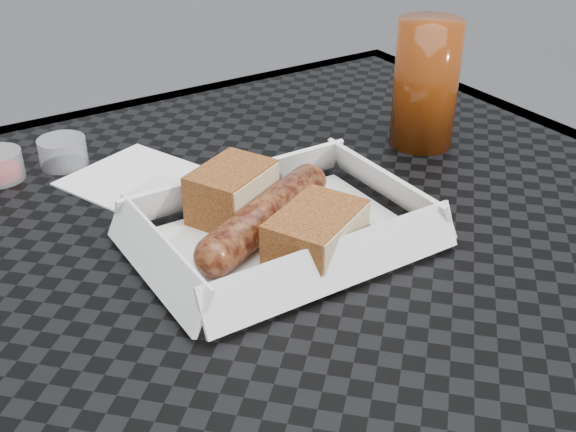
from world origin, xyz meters
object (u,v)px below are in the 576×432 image
object	(u,v)px
food_tray	(282,239)
patio_table	(306,300)
bratwurst	(266,216)
drink_glass	(426,84)

from	to	relation	value
food_tray	patio_table	bearing A→B (deg)	-0.78
bratwurst	drink_glass	world-z (taller)	drink_glass
food_tray	drink_glass	xyz separation A→B (m)	(0.24, 0.09, 0.07)
patio_table	drink_glass	bearing A→B (deg)	23.35
drink_glass	patio_table	bearing A→B (deg)	-156.65
bratwurst	drink_glass	xyz separation A→B (m)	(0.25, 0.08, 0.05)
patio_table	bratwurst	xyz separation A→B (m)	(-0.03, 0.01, 0.10)
bratwurst	drink_glass	distance (m)	0.27
food_tray	drink_glass	distance (m)	0.27
food_tray	drink_glass	world-z (taller)	drink_glass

